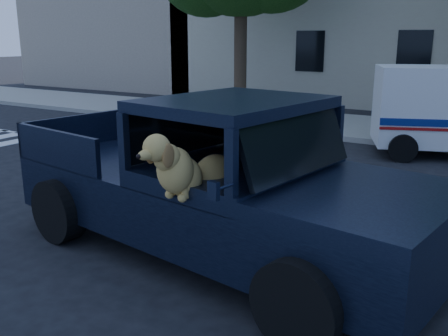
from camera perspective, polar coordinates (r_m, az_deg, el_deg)
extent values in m
plane|color=black|center=(8.02, -7.39, -5.51)|extent=(120.00, 120.00, 0.00)
cube|color=gray|center=(15.99, 13.69, 4.68)|extent=(60.00, 4.00, 0.15)
cylinder|color=#332619|center=(17.75, 1.88, 12.95)|extent=(0.44, 0.44, 4.40)
cube|color=tan|center=(29.85, -10.53, 16.91)|extent=(12.00, 6.00, 8.00)
cube|color=black|center=(6.45, -0.80, -3.92)|extent=(6.02, 3.06, 0.73)
cube|color=black|center=(5.26, 16.28, -3.69)|extent=(1.97, 2.44, 0.18)
cube|color=black|center=(5.98, 1.17, 7.34)|extent=(2.02, 2.36, 0.13)
cube|color=black|center=(5.54, 8.37, 2.51)|extent=(0.57, 1.92, 0.63)
cube|color=black|center=(5.72, -0.31, -4.18)|extent=(0.69, 0.69, 0.42)
cube|color=black|center=(4.51, -1.20, -2.62)|extent=(0.12, 0.07, 0.18)
cube|color=silver|center=(12.88, 24.02, 7.50)|extent=(3.52, 2.74, 1.37)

